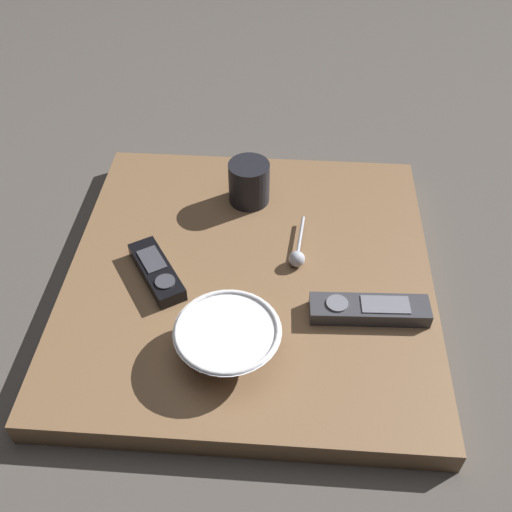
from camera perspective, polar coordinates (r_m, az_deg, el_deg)
name	(u,v)px	position (r m, az deg, el deg)	size (l,w,h in m)	color
ground_plane	(250,286)	(1.09, -0.58, -2.91)	(6.00, 6.00, 0.00)	#47423D
table	(250,277)	(1.07, -0.59, -2.08)	(0.67, 0.64, 0.05)	brown
cereal_bowl	(228,339)	(0.91, -2.75, -7.99)	(0.16, 0.16, 0.06)	silver
coffee_mug	(249,183)	(1.17, -0.68, 7.11)	(0.08, 0.08, 0.09)	black
teaspoon	(297,256)	(1.06, 4.00, 0.01)	(0.13, 0.03, 0.03)	#A3A5B2
tv_remote_near	(157,271)	(1.04, -9.56, -1.48)	(0.15, 0.12, 0.03)	black
tv_remote_far	(369,309)	(0.99, 10.86, -5.09)	(0.06, 0.20, 0.03)	#38383D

